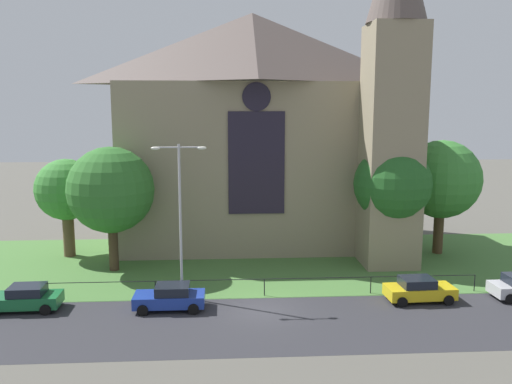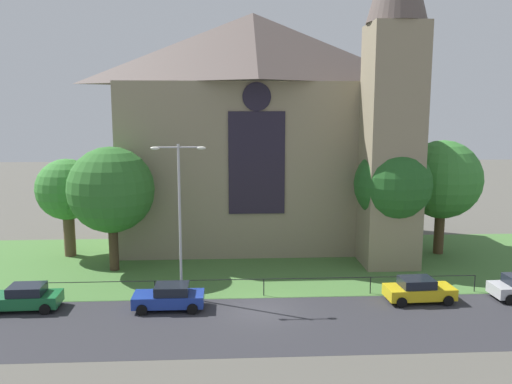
# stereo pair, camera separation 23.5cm
# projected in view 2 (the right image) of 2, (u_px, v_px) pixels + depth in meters

# --- Properties ---
(ground) EXTENTS (160.00, 160.00, 0.00)m
(ground) POSITION_uv_depth(u_px,v_px,m) (253.00, 262.00, 41.10)
(ground) COLOR #56544C
(road_asphalt) EXTENTS (120.00, 8.00, 0.01)m
(road_asphalt) POSITION_uv_depth(u_px,v_px,m) (263.00, 324.00, 29.27)
(road_asphalt) COLOR #2D2D33
(road_asphalt) RESTS_ON ground
(grass_verge) EXTENTS (120.00, 20.00, 0.01)m
(grass_verge) POSITION_uv_depth(u_px,v_px,m) (254.00, 270.00, 39.13)
(grass_verge) COLOR #477538
(grass_verge) RESTS_ON ground
(church_building) EXTENTS (23.20, 16.20, 26.00)m
(church_building) POSITION_uv_depth(u_px,v_px,m) (262.00, 127.00, 45.75)
(church_building) COLOR gray
(church_building) RESTS_ON ground
(iron_railing) EXTENTS (27.85, 0.07, 1.13)m
(iron_railing) POSITION_uv_depth(u_px,v_px,m) (264.00, 281.00, 33.57)
(iron_railing) COLOR black
(iron_railing) RESTS_ON ground
(tree_left_far) EXTENTS (4.92, 4.92, 7.96)m
(tree_left_far) POSITION_uv_depth(u_px,v_px,m) (67.00, 190.00, 42.04)
(tree_left_far) COLOR brown
(tree_left_far) RESTS_ON ground
(tree_right_near) EXTENTS (5.83, 5.83, 9.17)m
(tree_right_near) POSITION_uv_depth(u_px,v_px,m) (393.00, 185.00, 39.43)
(tree_right_near) COLOR #423021
(tree_right_near) RESTS_ON ground
(tree_right_far) EXTENTS (6.38, 6.38, 9.40)m
(tree_right_far) POSITION_uv_depth(u_px,v_px,m) (442.00, 180.00, 42.62)
(tree_right_far) COLOR #4C3823
(tree_right_far) RESTS_ON ground
(tree_left_near) EXTENTS (6.31, 6.31, 9.21)m
(tree_left_near) POSITION_uv_depth(u_px,v_px,m) (111.00, 190.00, 38.18)
(tree_left_near) COLOR #423021
(tree_left_near) RESTS_ON ground
(streetlamp_near) EXTENTS (3.37, 0.26, 9.78)m
(streetlamp_near) POSITION_uv_depth(u_px,v_px,m) (180.00, 204.00, 32.39)
(streetlamp_near) COLOR #B2B2B7
(streetlamp_near) RESTS_ON ground
(parked_car_green) EXTENTS (4.25, 2.12, 1.51)m
(parked_car_green) POSITION_uv_depth(u_px,v_px,m) (25.00, 298.00, 31.27)
(parked_car_green) COLOR #196033
(parked_car_green) RESTS_ON ground
(parked_car_blue) EXTENTS (4.20, 2.03, 1.51)m
(parked_car_blue) POSITION_uv_depth(u_px,v_px,m) (169.00, 297.00, 31.36)
(parked_car_blue) COLOR #1E3899
(parked_car_blue) RESTS_ON ground
(parked_car_yellow) EXTENTS (4.27, 2.18, 1.51)m
(parked_car_yellow) POSITION_uv_depth(u_px,v_px,m) (419.00, 290.00, 32.59)
(parked_car_yellow) COLOR gold
(parked_car_yellow) RESTS_ON ground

